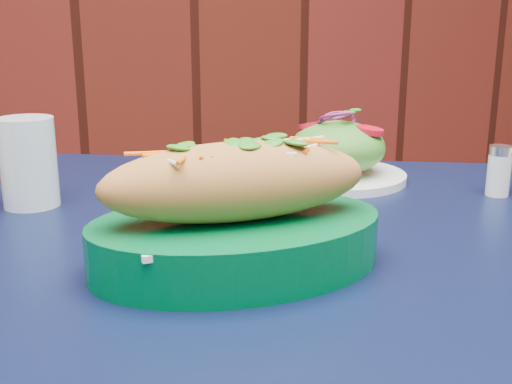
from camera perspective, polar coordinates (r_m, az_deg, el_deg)
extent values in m
cube|color=black|center=(0.71, 0.42, -5.11)|extent=(1.01, 1.01, 0.03)
cylinder|color=black|center=(1.24, -13.98, -15.37)|extent=(0.04, 0.04, 0.72)
cube|color=white|center=(0.61, -1.72, -2.70)|extent=(0.23, 0.16, 0.01)
ellipsoid|color=#D58643|center=(0.60, -1.75, 0.96)|extent=(0.27, 0.11, 0.07)
cylinder|color=white|center=(0.95, 7.20, 1.40)|extent=(0.20, 0.20, 0.01)
ellipsoid|color=#4C992D|center=(0.94, 7.28, 3.98)|extent=(0.14, 0.14, 0.08)
cylinder|color=red|center=(0.93, 10.08, 5.71)|extent=(0.04, 0.04, 0.01)
cylinder|color=red|center=(0.95, 4.97, 6.17)|extent=(0.04, 0.04, 0.01)
cylinder|color=red|center=(0.98, 6.53, 6.34)|extent=(0.04, 0.04, 0.01)
torus|color=#7D1B5A|center=(0.94, 7.37, 6.55)|extent=(0.05, 0.05, 0.00)
torus|color=#7D1B5A|center=(0.94, 7.38, 6.79)|extent=(0.05, 0.05, 0.00)
torus|color=#7D1B5A|center=(0.94, 7.39, 7.03)|extent=(0.05, 0.05, 0.00)
cylinder|color=silver|center=(0.86, -19.57, 2.50)|extent=(0.07, 0.07, 0.11)
cylinder|color=white|center=(0.92, 20.75, 1.41)|extent=(0.03, 0.03, 0.06)
cylinder|color=silver|center=(0.91, 20.96, 3.48)|extent=(0.03, 0.03, 0.01)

